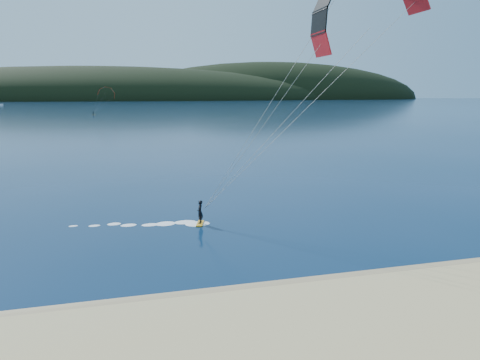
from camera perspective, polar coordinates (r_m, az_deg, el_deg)
The scene contains 5 objects.
ground at distance 18.26m, azimuth 4.10°, elevation -22.40°, with size 1800.00×1800.00×0.00m, color #08223D.
wet_sand at distance 21.94m, azimuth 0.36°, elevation -15.89°, with size 220.00×2.50×0.10m.
headland at distance 759.69m, azimuth -13.64°, elevation 10.82°, with size 1200.00×310.00×140.00m.
kitesurfer_near at distance 29.23m, azimuth 16.50°, elevation 18.72°, with size 25.23×9.48×18.70m.
kitesurfer_far at distance 214.57m, azimuth -18.16°, elevation 11.13°, with size 12.01×5.31×12.68m.
Camera 1 is at (-4.76, -14.31, 10.29)m, focal length 30.63 mm.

